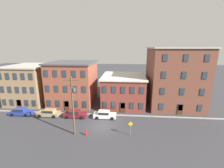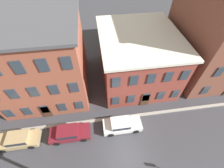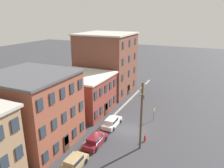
{
  "view_description": "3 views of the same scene",
  "coord_description": "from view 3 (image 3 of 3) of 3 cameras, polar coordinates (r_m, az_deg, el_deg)",
  "views": [
    {
      "loc": [
        3.76,
        -23.59,
        13.57
      ],
      "look_at": [
        1.38,
        4.46,
        6.61
      ],
      "focal_mm": 24.0,
      "sensor_mm": 36.0,
      "label": 1
    },
    {
      "loc": [
        -2.15,
        -4.27,
        16.73
      ],
      "look_at": [
        -0.87,
        4.84,
        6.15
      ],
      "focal_mm": 24.0,
      "sensor_mm": 36.0,
      "label": 2
    },
    {
      "loc": [
        -29.08,
        -10.02,
        17.48
      ],
      "look_at": [
        -0.62,
        2.92,
        7.48
      ],
      "focal_mm": 35.0,
      "sensor_mm": 36.0,
      "label": 3
    }
  ],
  "objects": [
    {
      "name": "ground_plane",
      "position": [
        35.38,
        4.84,
        -11.95
      ],
      "size": [
        200.0,
        200.0,
        0.0
      ],
      "primitive_type": "plane",
      "color": "#38383D"
    },
    {
      "name": "kerb_strip",
      "position": [
        36.87,
        -1.86,
        -10.44
      ],
      "size": [
        56.0,
        0.36,
        0.16
      ],
      "primitive_type": "cube",
      "color": "#9E998E",
      "rests_on": "ground_plane"
    },
    {
      "name": "apartment_midblock",
      "position": [
        31.92,
        -19.89,
        -6.22
      ],
      "size": [
        10.47,
        10.79,
        10.17
      ],
      "color": "brown",
      "rests_on": "ground_plane"
    },
    {
      "name": "apartment_far",
      "position": [
        41.46,
        -8.37,
        -2.14
      ],
      "size": [
        10.02,
        11.39,
        7.02
      ],
      "color": "brown",
      "rests_on": "ground_plane"
    },
    {
      "name": "apartment_annex",
      "position": [
        50.45,
        -1.46,
        5.5
      ],
      "size": [
        11.95,
        11.62,
        13.57
      ],
      "color": "brown",
      "rests_on": "ground_plane"
    },
    {
      "name": "car_tan",
      "position": [
        27.73,
        -10.1,
        -19.7
      ],
      "size": [
        4.4,
        1.92,
        1.43
      ],
      "color": "tan",
      "rests_on": "ground_plane"
    },
    {
      "name": "car_maroon",
      "position": [
        31.46,
        -4.39,
        -14.45
      ],
      "size": [
        4.4,
        1.92,
        1.43
      ],
      "color": "maroon",
      "rests_on": "ground_plane"
    },
    {
      "name": "car_white",
      "position": [
        36.09,
        -0.03,
        -9.88
      ],
      "size": [
        4.4,
        1.92,
        1.43
      ],
      "color": "silver",
      "rests_on": "ground_plane"
    },
    {
      "name": "caution_sign",
      "position": [
        38.19,
        10.91,
        -7.05
      ],
      "size": [
        0.95,
        0.08,
        2.53
      ],
      "color": "slate",
      "rests_on": "ground_plane"
    },
    {
      "name": "utility_pole",
      "position": [
        28.83,
        7.71,
        -7.45
      ],
      "size": [
        2.4,
        0.44,
        9.42
      ],
      "color": "brown",
      "rests_on": "ground_plane"
    },
    {
      "name": "fire_hydrant",
      "position": [
        32.65,
        8.57,
        -13.85
      ],
      "size": [
        0.24,
        0.34,
        0.96
      ],
      "color": "red",
      "rests_on": "ground_plane"
    }
  ]
}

